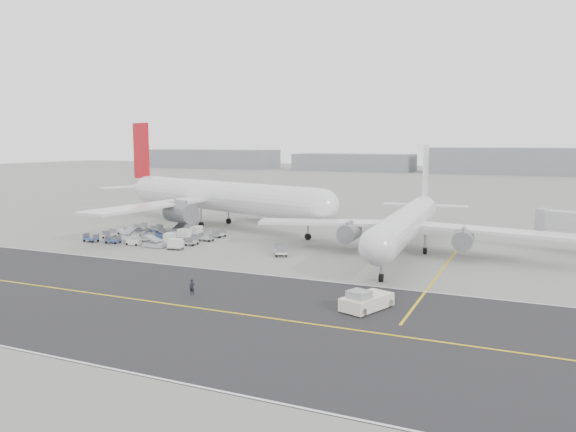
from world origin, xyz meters
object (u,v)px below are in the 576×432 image
at_px(airliner_b, 407,222).
at_px(ground_crew_a, 192,287).
at_px(airliner_a, 216,196).
at_px(pushback_tug, 366,301).

distance_m(airliner_b, ground_crew_a, 37.58).
distance_m(airliner_a, ground_crew_a, 52.69).
distance_m(airliner_b, pushback_tug, 31.34).
bearing_deg(pushback_tug, ground_crew_a, -152.09).
bearing_deg(pushback_tug, airliner_b, 115.30).
relative_size(airliner_a, pushback_tug, 7.76).
height_order(airliner_a, ground_crew_a, airliner_a).
bearing_deg(airliner_b, ground_crew_a, -119.56).
height_order(pushback_tug, ground_crew_a, pushback_tug).
distance_m(airliner_a, airliner_b, 43.37).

